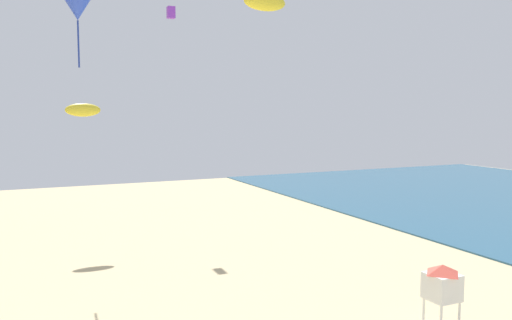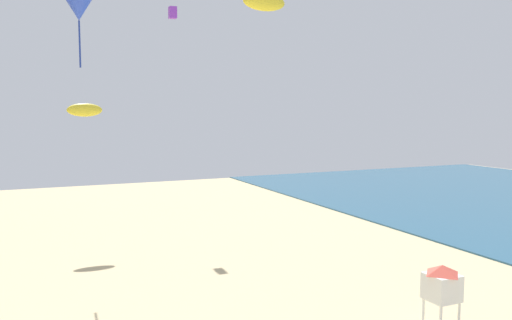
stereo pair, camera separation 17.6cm
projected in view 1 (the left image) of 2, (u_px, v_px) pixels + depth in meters
lifeguard_stand at (442, 283)px, 19.48m from camera, size 1.10×1.10×2.55m
kite_yellow_parafoil at (265, 2)px, 19.02m from camera, size 1.68×0.47×0.65m
kite_blue_delta at (77, 7)px, 27.29m from camera, size 1.70×1.70×3.86m
kite_yellow_parafoil_2 at (83, 110)px, 32.29m from camera, size 2.14×0.59×0.83m
kite_purple_box at (171, 12)px, 35.92m from camera, size 0.51×0.51×0.80m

